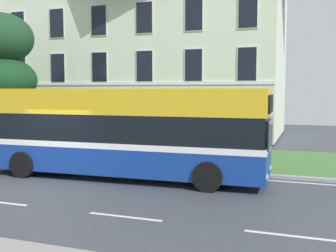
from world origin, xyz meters
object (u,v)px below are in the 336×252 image
object	(u,v)px
georgian_townhouse	(148,50)
single_decker_bus	(123,131)
evergreen_tree	(1,92)
litter_bin	(185,149)

from	to	relation	value
georgian_townhouse	single_decker_bus	size ratio (longest dim) A/B	1.81
evergreen_tree	single_decker_bus	distance (m)	11.58
single_decker_bus	georgian_townhouse	bearing A→B (deg)	106.92
evergreen_tree	litter_bin	size ratio (longest dim) A/B	6.25
georgian_townhouse	litter_bin	xyz separation A→B (m)	(6.43, -11.71, -5.33)
georgian_townhouse	litter_bin	world-z (taller)	georgian_townhouse
evergreen_tree	single_decker_bus	bearing A→B (deg)	-27.55
single_decker_bus	evergreen_tree	bearing A→B (deg)	150.73
georgian_townhouse	litter_bin	bearing A→B (deg)	-61.22
georgian_townhouse	litter_bin	size ratio (longest dim) A/B	15.69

